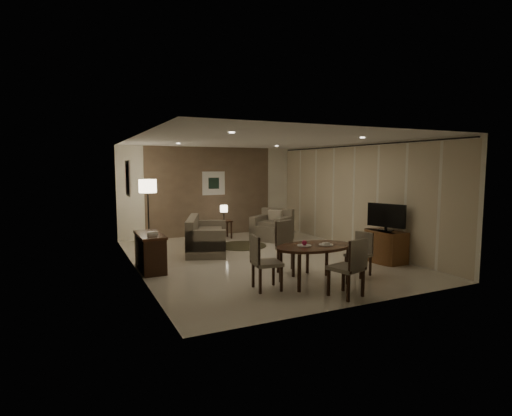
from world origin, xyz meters
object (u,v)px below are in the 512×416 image
tv_cabinet (386,246)px  dining_table (314,264)px  chair_near (346,267)px  chair_left (267,262)px  armchair (272,225)px  chair_far (293,247)px  chair_right (358,254)px  console_desk (150,252)px  floor_lamp (148,214)px  side_table (224,229)px  sofa (207,234)px

tv_cabinet → dining_table: size_ratio=0.61×
chair_near → chair_left: size_ratio=1.02×
armchair → chair_far: bearing=-55.8°
tv_cabinet → chair_near: chair_near is taller
chair_far → dining_table: bearing=-107.7°
chair_right → chair_far: bearing=-142.1°
console_desk → tv_cabinet: size_ratio=1.33×
console_desk → floor_lamp: bearing=80.2°
side_table → floor_lamp: size_ratio=0.30×
console_desk → chair_right: bearing=-30.9°
chair_right → side_table: bearing=172.6°
console_desk → floor_lamp: size_ratio=0.67×
dining_table → floor_lamp: floor_lamp is taller
chair_near → chair_left: chair_near is taller
tv_cabinet → side_table: 4.84m
tv_cabinet → dining_table: 2.48m
chair_left → chair_right: size_ratio=1.14×
chair_near → chair_left: bearing=-56.9°
chair_far → side_table: bearing=71.5°
tv_cabinet → chair_near: bearing=-146.2°
dining_table → chair_right: chair_right is taller
chair_right → chair_near: bearing=-65.8°
side_table → chair_right: bearing=-79.6°
chair_far → sofa: size_ratio=0.56×
console_desk → chair_far: bearing=-29.5°
side_table → armchair: bearing=-37.2°
console_desk → sofa: size_ratio=0.65×
console_desk → chair_near: size_ratio=1.23×
chair_far → side_table: 4.24m
tv_cabinet → console_desk: bearing=162.9°
console_desk → side_table: (2.67, 2.80, -0.11)m
sofa → side_table: sofa is taller
console_desk → dining_table: size_ratio=0.81×
tv_cabinet → chair_near: (-2.32, -1.55, 0.14)m
chair_near → chair_far: size_ratio=0.95×
tv_cabinet → chair_left: 3.38m
chair_far → chair_left: (-0.95, -0.74, -0.04)m
sofa → side_table: 1.93m
chair_near → chair_far: 1.62m
tv_cabinet → sofa: bearing=140.6°
tv_cabinet → floor_lamp: 5.95m
tv_cabinet → chair_right: bearing=-153.8°
chair_far → chair_right: bearing=-50.8°
chair_right → floor_lamp: bearing=-162.8°
chair_right → dining_table: bearing=-104.4°
floor_lamp → dining_table: bearing=-65.3°
chair_right → sofa: 3.87m
console_desk → tv_cabinet: (4.89, -1.50, -0.03)m
armchair → floor_lamp: (-3.41, 0.44, 0.45)m
chair_right → sofa: bearing=-167.4°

